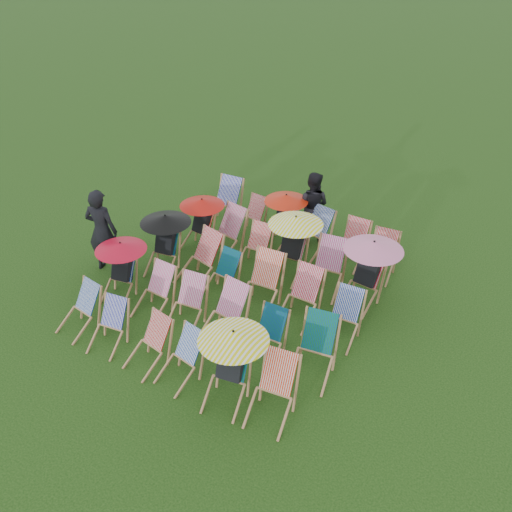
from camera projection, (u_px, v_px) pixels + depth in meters
The scene contains 33 objects.
ground at pixel (243, 300), 11.22m from camera, with size 100.00×100.00×0.00m, color black.
deckchair_0 at pixel (78, 310), 10.27m from camera, with size 0.67×0.86×0.86m.
deckchair_1 at pixel (108, 326), 9.92m from camera, with size 0.66×0.83×0.83m.
deckchair_2 at pixel (148, 344), 9.50m from camera, with size 0.68×0.86×0.86m.
deckchair_3 at pixel (180, 359), 9.22m from camera, with size 0.68×0.86×0.85m.
deckchair_4 at pixel (229, 365), 8.72m from camera, with size 1.10×1.19×1.30m.
deckchair_5 at pixel (272, 392), 8.54m from camera, with size 0.75×0.97×0.97m.
deckchair_6 at pixel (119, 269), 11.03m from camera, with size 0.99×1.08×1.17m.
deckchair_7 at pixel (154, 292), 10.69m from camera, with size 0.62×0.85×0.90m.
deckchair_8 at pixel (186, 304), 10.38m from camera, with size 0.70×0.90×0.91m.
deckchair_9 at pixel (223, 315), 10.04m from camera, with size 0.75×0.98×0.99m.
deckchair_10 at pixel (266, 337), 9.66m from camera, with size 0.59×0.81×0.85m.
deckchair_11 at pixel (314, 351), 9.27m from camera, with size 0.80×1.01×1.00m.
deckchair_12 at pixel (163, 242), 11.80m from camera, with size 1.05×1.14×1.24m.
deckchair_13 at pixel (199, 259), 11.54m from camera, with size 0.84×1.04×1.01m.
deckchair_14 at pixel (221, 275), 11.22m from camera, with size 0.61×0.81×0.84m.
deckchair_15 at pixel (261, 284), 10.81m from camera, with size 0.74×0.99×1.02m.
deckchair_16 at pixel (300, 297), 10.51m from camera, with size 0.65×0.90×0.96m.
deckchair_17 at pixel (343, 318), 10.06m from camera, with size 0.64×0.85×0.89m.
deckchair_18 at pixel (199, 222), 12.56m from camera, with size 0.98×1.03×1.16m.
deckchair_19 at pixel (224, 233), 12.39m from camera, with size 0.82×1.04×1.02m.
deckchair_20 at pixel (254, 248), 12.01m from camera, with size 0.60×0.82×0.87m.
deckchair_21 at pixel (291, 245), 11.61m from camera, with size 1.12×1.19×1.33m.
deckchair_22 at pixel (326, 268), 11.27m from camera, with size 0.78×1.00×1.00m.
deckchair_23 at pixel (366, 272), 10.80m from camera, with size 1.13×1.19×1.34m.
deckchair_24 at pixel (224, 203), 13.55m from camera, with size 0.75×1.00×1.03m.
deckchair_25 at pixel (251, 217), 13.20m from camera, with size 0.61×0.80×0.82m.
deckchair_26 at pixel (282, 218), 12.75m from camera, with size 0.98×1.04×1.16m.
deckchair_27 at pixel (312, 233), 12.42m from camera, with size 0.80×1.00×0.97m.
deckchair_28 at pixel (351, 244), 12.11m from camera, with size 0.60×0.84×0.90m.
deckchair_29 at pixel (381, 256), 11.74m from camera, with size 0.67×0.87×0.89m.
person_left at pixel (102, 231), 11.65m from camera, with size 0.67×0.44×1.85m, color black.
person_rear at pixel (312, 206), 12.83m from camera, with size 0.78×0.61×1.61m, color black.
Camera 1 is at (4.94, -7.44, 6.85)m, focal length 40.00 mm.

